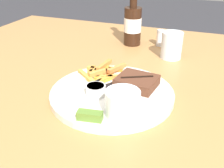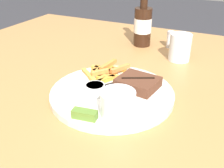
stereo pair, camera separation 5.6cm
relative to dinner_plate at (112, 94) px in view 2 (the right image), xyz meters
The scene contains 12 objects.
dining_table 0.07m from the dinner_plate, ahead, with size 1.51×1.38×0.76m.
dinner_plate is the anchor object (origin of this frame).
steak_portion 0.08m from the dinner_plate, 41.56° to the left, with size 0.11×0.10×0.03m.
fries_pile 0.10m from the dinner_plate, 128.77° to the left, with size 0.13×0.15×0.02m.
coleslaw_cup 0.12m from the dinner_plate, 57.44° to the right, with size 0.08×0.08×0.06m.
dipping_sauce_cup 0.05m from the dinner_plate, 133.04° to the right, with size 0.05×0.05×0.03m.
pickle_spear 0.14m from the dinner_plate, 88.95° to the right, with size 0.06×0.03×0.02m.
fork_utensil 0.09m from the dinner_plate, 157.35° to the left, with size 0.13×0.06×0.00m.
knife_utensil 0.05m from the dinner_plate, 80.07° to the left, with size 0.11×0.14×0.01m.
beer_bottle 0.43m from the dinner_plate, 99.65° to the left, with size 0.07×0.07×0.24m.
drinking_glass 0.35m from the dinner_plate, 73.23° to the left, with size 0.07×0.07×0.09m.
salt_shaker 0.44m from the dinner_plate, 85.06° to the left, with size 0.03×0.03×0.07m.
Camera 2 is at (0.26, -0.54, 1.12)m, focal length 42.00 mm.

